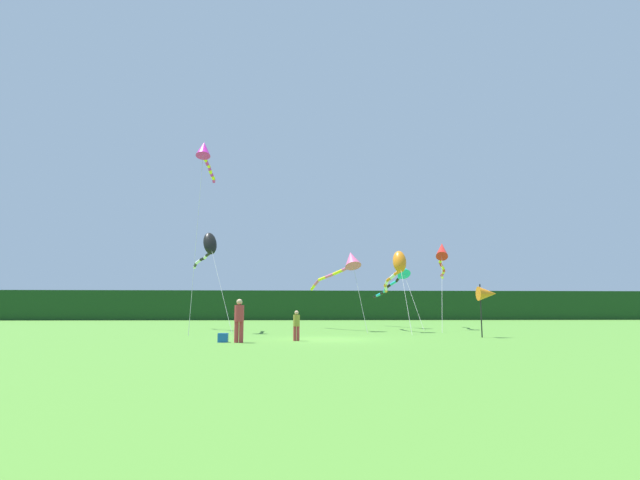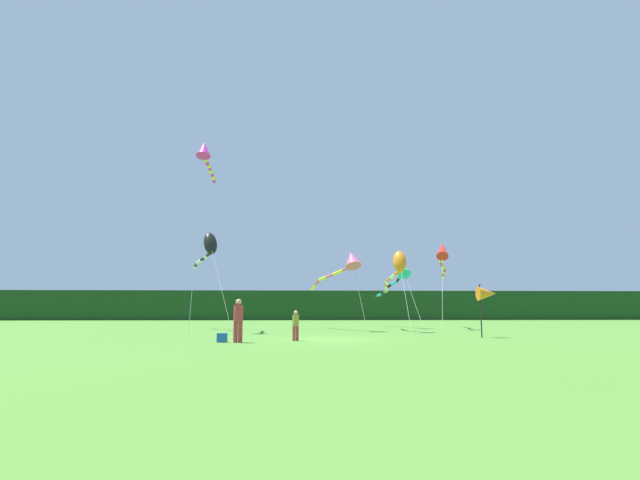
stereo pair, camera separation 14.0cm
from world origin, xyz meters
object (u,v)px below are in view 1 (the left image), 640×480
at_px(kite_rainbow, 347,263).
at_px(person_adult, 239,318).
at_px(banner_flag_pole, 487,294).
at_px(kite_magenta, 204,152).
at_px(kite_red, 442,253).
at_px(kite_black, 209,246).
at_px(person_child, 296,324).
at_px(cooler_box, 223,338).
at_px(kite_cyan, 399,274).
at_px(kite_orange, 397,266).

bearing_deg(kite_rainbow, person_adult, -116.38).
height_order(banner_flag_pole, kite_rainbow, kite_rainbow).
bearing_deg(kite_magenta, kite_rainbow, 11.84).
xyz_separation_m(kite_red, kite_black, (-16.17, -1.11, 0.28)).
height_order(person_child, kite_black, kite_black).
bearing_deg(kite_black, cooler_box, -77.12).
distance_m(person_adult, kite_cyan, 19.30).
distance_m(cooler_box, kite_red, 19.69).
relative_size(kite_orange, kite_black, 1.14).
xyz_separation_m(kite_red, kite_orange, (-4.08, -4.22, -1.27)).
relative_size(kite_magenta, kite_black, 1.53).
height_order(banner_flag_pole, kite_orange, kite_orange).
distance_m(kite_red, kite_rainbow, 7.53).
relative_size(kite_orange, kite_rainbow, 1.02).
relative_size(cooler_box, kite_red, 0.04).
distance_m(cooler_box, kite_black, 13.86).
bearing_deg(person_adult, kite_rainbow, 63.62).
relative_size(person_adult, kite_red, 0.17).
relative_size(person_child, cooler_box, 3.19).
xyz_separation_m(cooler_box, kite_orange, (9.25, 9.35, 3.83)).
bearing_deg(cooler_box, person_adult, -21.73).
distance_m(kite_magenta, kite_rainbow, 11.36).
xyz_separation_m(person_adult, kite_cyan, (10.04, 16.21, 2.97)).
height_order(banner_flag_pole, kite_magenta, kite_magenta).
height_order(kite_orange, kite_black, kite_black).
height_order(cooler_box, banner_flag_pole, banner_flag_pole).
height_order(person_adult, kite_orange, kite_orange).
distance_m(person_adult, person_child, 2.60).
bearing_deg(person_child, kite_magenta, 124.48).
bearing_deg(cooler_box, kite_black, 102.88).
distance_m(banner_flag_pole, kite_orange, 7.29).
relative_size(person_adult, banner_flag_pole, 0.69).
relative_size(person_child, kite_cyan, 0.13).
bearing_deg(kite_red, kite_black, -176.07).
xyz_separation_m(banner_flag_pole, kite_black, (-15.17, 9.43, 3.47)).
height_order(kite_magenta, kite_orange, kite_magenta).
bearing_deg(banner_flag_pole, kite_magenta, 157.79).
xyz_separation_m(banner_flag_pole, kite_rainbow, (-6.04, 8.03, 2.25)).
height_order(person_child, banner_flag_pole, banner_flag_pole).
bearing_deg(kite_rainbow, person_child, -107.72).
relative_size(kite_red, kite_cyan, 1.00).
relative_size(person_adult, kite_black, 0.23).
relative_size(cooler_box, kite_cyan, 0.04).
relative_size(kite_magenta, kite_cyan, 1.17).
bearing_deg(person_child, kite_black, 116.73).
relative_size(person_adult, kite_magenta, 0.15).
distance_m(kite_orange, kite_black, 12.58).
relative_size(kite_magenta, kite_rainbow, 1.37).
relative_size(banner_flag_pole, kite_rainbow, 0.30).
relative_size(person_child, kite_orange, 0.15).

